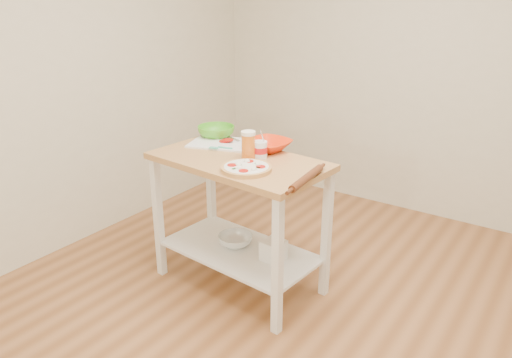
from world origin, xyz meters
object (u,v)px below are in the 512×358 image
object	(u,v)px
cutting_board	(220,143)
yogurt_tub	(260,150)
pizza	(246,168)
beer_pint	(248,145)
rolling_pin	(307,179)
shelf_bin	(273,250)
prep_island	(239,196)
orange_bowl	(268,145)
spatula	(220,148)
knife	(224,135)
green_bowl	(216,132)
shelf_glass_bowl	(235,240)

from	to	relation	value
cutting_board	yogurt_tub	distance (m)	0.41
pizza	beer_pint	distance (m)	0.22
rolling_pin	shelf_bin	xyz separation A→B (m)	(-0.29, 0.13, -0.60)
prep_island	pizza	distance (m)	0.35
orange_bowl	beer_pint	world-z (taller)	beer_pint
cutting_board	beer_pint	size ratio (longest dim) A/B	2.68
pizza	spatula	world-z (taller)	pizza
knife	green_bowl	bearing A→B (deg)	-143.94
pizza	cutting_board	bearing A→B (deg)	144.01
prep_island	rolling_pin	distance (m)	0.63
prep_island	yogurt_tub	xyz separation A→B (m)	(0.10, 0.09, 0.31)
pizza	cutting_board	world-z (taller)	pizza
pizza	green_bowl	bearing A→B (deg)	142.84
knife	shelf_bin	distance (m)	0.91
orange_bowl	yogurt_tub	xyz separation A→B (m)	(0.05, -0.16, 0.02)
pizza	green_bowl	distance (m)	0.73
rolling_pin	shelf_glass_bowl	xyz separation A→B (m)	(-0.61, 0.14, -0.63)
spatula	rolling_pin	world-z (taller)	rolling_pin
cutting_board	orange_bowl	size ratio (longest dim) A/B	1.70
pizza	shelf_glass_bowl	size ratio (longest dim) A/B	1.27
knife	shelf_glass_bowl	size ratio (longest dim) A/B	1.15
green_bowl	shelf_bin	distance (m)	0.95
pizza	cutting_board	xyz separation A→B (m)	(-0.46, 0.33, -0.01)
pizza	orange_bowl	size ratio (longest dim) A/B	1.06
shelf_glass_bowl	shelf_bin	bearing A→B (deg)	-3.02
orange_bowl	shelf_bin	size ratio (longest dim) A/B	2.09
prep_island	shelf_glass_bowl	xyz separation A→B (m)	(-0.06, 0.03, -0.35)
beer_pint	shelf_glass_bowl	world-z (taller)	beer_pint
orange_bowl	cutting_board	bearing A→B (deg)	-168.81
yogurt_tub	shelf_glass_bowl	distance (m)	0.68
yogurt_tub	cutting_board	bearing A→B (deg)	166.24
green_bowl	shelf_glass_bowl	xyz separation A→B (m)	(0.35, -0.26, -0.64)
pizza	spatula	size ratio (longest dim) A/B	2.06
knife	shelf_bin	bearing A→B (deg)	-9.29
orange_bowl	pizza	bearing A→B (deg)	-74.58
green_bowl	pizza	bearing A→B (deg)	-37.16
spatula	rolling_pin	size ratio (longest dim) A/B	0.38
knife	rolling_pin	size ratio (longest dim) A/B	0.71
green_bowl	rolling_pin	bearing A→B (deg)	-22.87
prep_island	yogurt_tub	bearing A→B (deg)	39.49
knife	yogurt_tub	bearing A→B (deg)	-9.43
cutting_board	shelf_glass_bowl	distance (m)	0.67
orange_bowl	yogurt_tub	size ratio (longest dim) A/B	1.46
pizza	rolling_pin	world-z (taller)	pizza
yogurt_tub	rolling_pin	size ratio (longest dim) A/B	0.51
cutting_board	yogurt_tub	world-z (taller)	yogurt_tub
yogurt_tub	shelf_bin	xyz separation A→B (m)	(0.16, -0.07, -0.63)
spatula	shelf_glass_bowl	size ratio (longest dim) A/B	0.62
cutting_board	shelf_bin	bearing A→B (deg)	-35.63
beer_pint	green_bowl	bearing A→B (deg)	150.84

